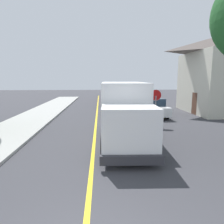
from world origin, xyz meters
name	(u,v)px	position (x,y,z in m)	size (l,w,h in m)	color
centre_line_yellow	(95,130)	(0.00, 10.00, 0.00)	(0.16, 56.00, 0.01)	gold
box_truck	(124,109)	(1.66, 7.62, 1.77)	(2.67, 7.27, 3.20)	white
parked_car_near	(121,108)	(2.20, 14.84, 0.79)	(1.93, 4.45, 1.67)	#4C564C
parked_car_mid	(111,100)	(1.74, 21.51, 0.79)	(1.82, 4.41, 1.67)	black
parked_car_far	(109,95)	(1.81, 28.78, 0.79)	(1.98, 4.47, 1.67)	maroon
parked_car_furthest	(110,92)	(2.16, 35.84, 0.79)	(1.96, 4.46, 1.67)	#2D4793
parked_van_across	(153,108)	(5.20, 14.69, 0.79)	(2.02, 4.48, 1.67)	silver
stop_sign	(156,101)	(4.33, 10.90, 1.86)	(0.80, 0.10, 2.65)	gray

